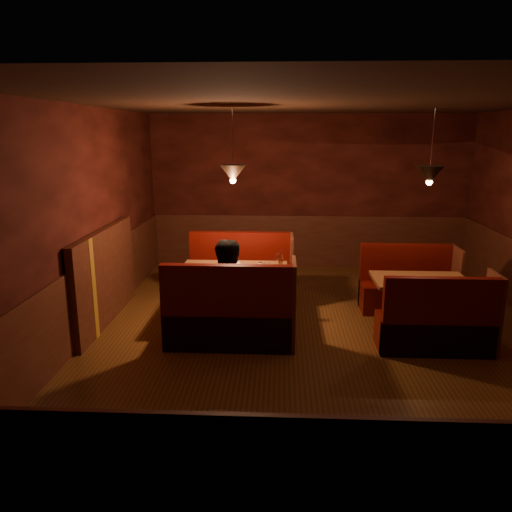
{
  "coord_description": "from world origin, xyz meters",
  "views": [
    {
      "loc": [
        -0.53,
        -6.03,
        2.58
      ],
      "look_at": [
        -0.86,
        0.46,
        0.95
      ],
      "focal_mm": 35.0,
      "sensor_mm": 36.0,
      "label": 1
    }
  ],
  "objects_px": {
    "second_bench_near": "(438,328)",
    "diner_b": "(231,277)",
    "second_bench_far": "(407,290)",
    "main_bench_near": "(231,320)",
    "second_table": "(420,292)",
    "main_table": "(235,281)",
    "main_bench_far": "(241,281)",
    "diner_a": "(228,263)"
  },
  "relations": [
    {
      "from": "main_bench_near",
      "to": "diner_a",
      "type": "distance_m",
      "value": 1.46
    },
    {
      "from": "diner_a",
      "to": "diner_b",
      "type": "relative_size",
      "value": 0.85
    },
    {
      "from": "second_bench_far",
      "to": "main_table",
      "type": "bearing_deg",
      "value": -165.99
    },
    {
      "from": "second_bench_near",
      "to": "diner_a",
      "type": "height_order",
      "value": "diner_a"
    },
    {
      "from": "main_bench_near",
      "to": "second_table",
      "type": "distance_m",
      "value": 2.55
    },
    {
      "from": "second_table",
      "to": "second_bench_far",
      "type": "relative_size",
      "value": 0.9
    },
    {
      "from": "second_bench_far",
      "to": "diner_a",
      "type": "distance_m",
      "value": 2.68
    },
    {
      "from": "second_bench_near",
      "to": "diner_b",
      "type": "height_order",
      "value": "diner_b"
    },
    {
      "from": "diner_b",
      "to": "main_bench_far",
      "type": "bearing_deg",
      "value": 77.23
    },
    {
      "from": "main_table",
      "to": "main_bench_near",
      "type": "xyz_separation_m",
      "value": [
        0.02,
        -0.82,
        -0.25
      ]
    },
    {
      "from": "main_bench_near",
      "to": "diner_a",
      "type": "relative_size",
      "value": 1.14
    },
    {
      "from": "second_bench_far",
      "to": "main_bench_near",
      "type": "bearing_deg",
      "value": -149.8
    },
    {
      "from": "main_table",
      "to": "diner_b",
      "type": "height_order",
      "value": "diner_b"
    },
    {
      "from": "main_table",
      "to": "second_table",
      "type": "xyz_separation_m",
      "value": [
        2.46,
        -0.11,
        -0.08
      ]
    },
    {
      "from": "main_table",
      "to": "main_bench_near",
      "type": "height_order",
      "value": "main_bench_near"
    },
    {
      "from": "main_table",
      "to": "second_bench_near",
      "type": "height_order",
      "value": "main_table"
    },
    {
      "from": "main_bench_far",
      "to": "main_bench_near",
      "type": "height_order",
      "value": "same"
    },
    {
      "from": "main_table",
      "to": "diner_a",
      "type": "xyz_separation_m",
      "value": [
        -0.16,
        0.58,
        0.1
      ]
    },
    {
      "from": "second_bench_near",
      "to": "second_table",
      "type": "bearing_deg",
      "value": 92.2
    },
    {
      "from": "second_table",
      "to": "main_table",
      "type": "bearing_deg",
      "value": 177.38
    },
    {
      "from": "main_bench_near",
      "to": "second_table",
      "type": "bearing_deg",
      "value": 16.11
    },
    {
      "from": "main_table",
      "to": "main_bench_near",
      "type": "relative_size",
      "value": 0.91
    },
    {
      "from": "main_bench_far",
      "to": "diner_b",
      "type": "xyz_separation_m",
      "value": [
        -0.01,
        -1.39,
        0.48
      ]
    },
    {
      "from": "diner_a",
      "to": "main_bench_near",
      "type": "bearing_deg",
      "value": 95.51
    },
    {
      "from": "second_bench_far",
      "to": "diner_b",
      "type": "bearing_deg",
      "value": -154.41
    },
    {
      "from": "main_bench_near",
      "to": "second_bench_near",
      "type": "xyz_separation_m",
      "value": [
        2.48,
        -0.03,
        -0.04
      ]
    },
    {
      "from": "second_bench_far",
      "to": "second_bench_near",
      "type": "relative_size",
      "value": 1.0
    },
    {
      "from": "main_table",
      "to": "diner_a",
      "type": "relative_size",
      "value": 1.03
    },
    {
      "from": "main_table",
      "to": "main_bench_far",
      "type": "height_order",
      "value": "main_bench_far"
    },
    {
      "from": "main_table",
      "to": "second_bench_far",
      "type": "distance_m",
      "value": 2.58
    },
    {
      "from": "main_table",
      "to": "second_table",
      "type": "relative_size",
      "value": 1.17
    },
    {
      "from": "main_table",
      "to": "diner_a",
      "type": "height_order",
      "value": "diner_a"
    },
    {
      "from": "second_bench_far",
      "to": "diner_b",
      "type": "relative_size",
      "value": 0.83
    },
    {
      "from": "main_table",
      "to": "main_bench_far",
      "type": "relative_size",
      "value": 0.91
    },
    {
      "from": "main_table",
      "to": "diner_b",
      "type": "bearing_deg",
      "value": -89.6
    },
    {
      "from": "second_table",
      "to": "second_bench_far",
      "type": "height_order",
      "value": "second_bench_far"
    },
    {
      "from": "main_bench_far",
      "to": "second_table",
      "type": "bearing_deg",
      "value": -20.82
    },
    {
      "from": "second_bench_near",
      "to": "main_table",
      "type": "bearing_deg",
      "value": 161.23
    },
    {
      "from": "main_bench_near",
      "to": "second_table",
      "type": "relative_size",
      "value": 1.29
    },
    {
      "from": "second_table",
      "to": "diner_b",
      "type": "height_order",
      "value": "diner_b"
    },
    {
      "from": "main_bench_near",
      "to": "second_bench_near",
      "type": "relative_size",
      "value": 1.17
    },
    {
      "from": "main_bench_far",
      "to": "main_bench_near",
      "type": "distance_m",
      "value": 1.64
    }
  ]
}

